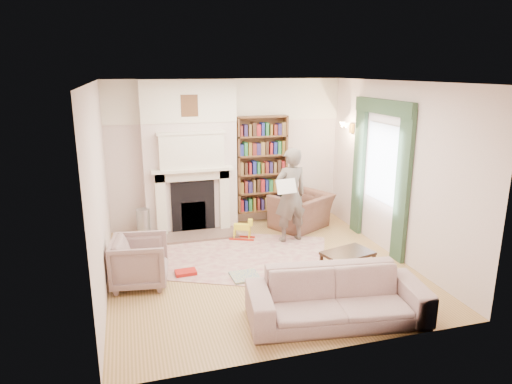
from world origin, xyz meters
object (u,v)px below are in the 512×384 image
object	(u,v)px
armchair_reading	(301,211)
coffee_table	(347,267)
paraffin_heater	(143,224)
rocking_horse	(242,229)
armchair_left	(140,261)
sofa	(337,297)
man_reading	(290,195)
bookcase	(262,164)

from	to	relation	value
armchair_reading	coffee_table	xyz separation A→B (m)	(-0.21, -2.35, -0.11)
paraffin_heater	rocking_horse	world-z (taller)	paraffin_heater
armchair_left	sofa	size ratio (longest dim) A/B	0.36
paraffin_heater	rocking_horse	size ratio (longest dim) A/B	1.23
armchair_left	coffee_table	distance (m)	2.95
man_reading	paraffin_heater	distance (m)	2.70
armchair_reading	paraffin_heater	world-z (taller)	armchair_reading
man_reading	coffee_table	xyz separation A→B (m)	(0.24, -1.75, -0.62)
rocking_horse	armchair_reading	bearing A→B (deg)	37.54
bookcase	paraffin_heater	size ratio (longest dim) A/B	3.36
man_reading	coffee_table	distance (m)	1.87
coffee_table	armchair_reading	bearing A→B (deg)	69.67
armchair_reading	armchair_left	xyz separation A→B (m)	(-3.07, -1.63, 0.02)
armchair_left	man_reading	world-z (taller)	man_reading
bookcase	man_reading	xyz separation A→B (m)	(0.18, -1.15, -0.33)
armchair_reading	bookcase	bearing A→B (deg)	-70.99
bookcase	coffee_table	bearing A→B (deg)	-81.73
rocking_horse	sofa	bearing A→B (deg)	-58.27
paraffin_heater	rocking_horse	xyz separation A→B (m)	(1.69, -0.57, -0.08)
bookcase	armchair_left	size ratio (longest dim) A/B	2.41
armchair_left	sofa	distance (m)	2.79
coffee_table	sofa	bearing A→B (deg)	-138.41
coffee_table	rocking_horse	xyz separation A→B (m)	(-1.05, 2.03, -0.03)
man_reading	coffee_table	bearing A→B (deg)	88.74
bookcase	armchair_reading	size ratio (longest dim) A/B	1.80
sofa	coffee_table	bearing A→B (deg)	64.55
bookcase	sofa	size ratio (longest dim) A/B	0.86
man_reading	paraffin_heater	xyz separation A→B (m)	(-2.50, 0.85, -0.57)
bookcase	armchair_reading	distance (m)	1.19
coffee_table	paraffin_heater	world-z (taller)	paraffin_heater
armchair_left	paraffin_heater	bearing A→B (deg)	3.89
paraffin_heater	armchair_reading	bearing A→B (deg)	-4.81
sofa	paraffin_heater	bearing A→B (deg)	128.83
coffee_table	paraffin_heater	size ratio (longest dim) A/B	1.27
rocking_horse	bookcase	bearing A→B (deg)	77.57
paraffin_heater	coffee_table	bearing A→B (deg)	-43.45
bookcase	armchair_reading	world-z (taller)	bookcase
armchair_reading	sofa	size ratio (longest dim) A/B	0.48
armchair_reading	paraffin_heater	distance (m)	2.96
sofa	paraffin_heater	world-z (taller)	sofa
bookcase	coffee_table	world-z (taller)	bookcase
bookcase	armchair_left	distance (m)	3.38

